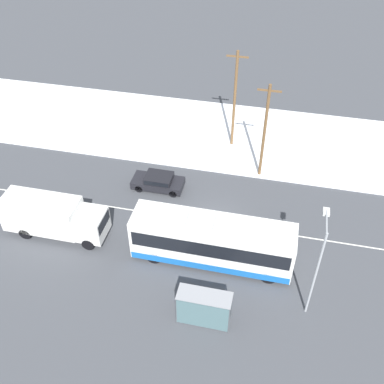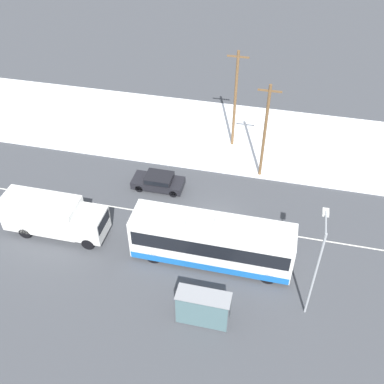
# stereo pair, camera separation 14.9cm
# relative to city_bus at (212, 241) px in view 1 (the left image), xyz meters

# --- Properties ---
(ground_plane) EXTENTS (120.00, 120.00, 0.00)m
(ground_plane) POSITION_rel_city_bus_xyz_m (-0.47, 3.48, -1.76)
(ground_plane) COLOR #424449
(snow_lot) EXTENTS (80.00, 11.44, 0.12)m
(snow_lot) POSITION_rel_city_bus_xyz_m (-0.47, 15.24, -1.70)
(snow_lot) COLOR white
(snow_lot) RESTS_ON ground_plane
(lane_marking_center) EXTENTS (60.00, 0.12, 0.00)m
(lane_marking_center) POSITION_rel_city_bus_xyz_m (-0.47, 3.48, -1.76)
(lane_marking_center) COLOR silver
(lane_marking_center) RESTS_ON ground_plane
(city_bus) EXTENTS (10.73, 2.57, 3.61)m
(city_bus) POSITION_rel_city_bus_xyz_m (0.00, 0.00, 0.00)
(city_bus) COLOR white
(city_bus) RESTS_ON ground_plane
(box_truck) EXTENTS (7.43, 2.30, 2.92)m
(box_truck) POSITION_rel_city_bus_xyz_m (-11.50, 0.04, -0.13)
(box_truck) COLOR silver
(box_truck) RESTS_ON ground_plane
(sedan_car) EXTENTS (4.14, 1.80, 1.29)m
(sedan_car) POSITION_rel_city_bus_xyz_m (-5.62, 6.48, -1.04)
(sedan_car) COLOR black
(sedan_car) RESTS_ON ground_plane
(pedestrian_at_stop) EXTENTS (0.57, 0.25, 1.58)m
(pedestrian_at_stop) POSITION_rel_city_bus_xyz_m (0.96, -4.02, -0.79)
(pedestrian_at_stop) COLOR #23232D
(pedestrian_at_stop) RESTS_ON ground_plane
(bus_shelter) EXTENTS (3.19, 1.20, 2.40)m
(bus_shelter) POSITION_rel_city_bus_xyz_m (0.45, -5.11, -0.08)
(bus_shelter) COLOR gray
(bus_shelter) RESTS_ON ground_plane
(streetlamp) EXTENTS (0.36, 2.26, 6.88)m
(streetlamp) POSITION_rel_city_bus_xyz_m (6.44, -2.42, 2.59)
(streetlamp) COLOR #9EA3A8
(streetlamp) RESTS_ON ground_plane
(utility_pole_roadside) EXTENTS (1.80, 0.24, 8.37)m
(utility_pole_roadside) POSITION_rel_city_bus_xyz_m (2.19, 9.99, 2.61)
(utility_pole_roadside) COLOR brown
(utility_pole_roadside) RESTS_ON ground_plane
(utility_pole_snowlot) EXTENTS (1.80, 0.24, 9.00)m
(utility_pole_snowlot) POSITION_rel_city_bus_xyz_m (-0.78, 13.87, 2.93)
(utility_pole_snowlot) COLOR brown
(utility_pole_snowlot) RESTS_ON ground_plane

